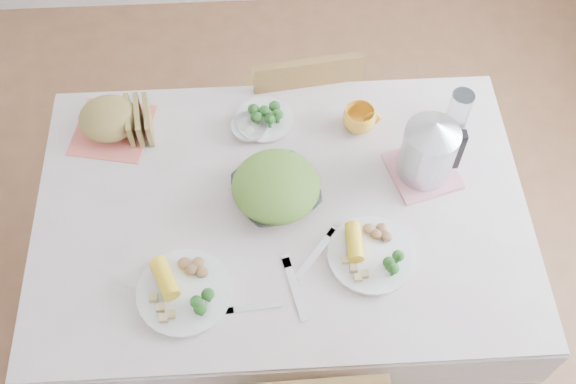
{
  "coord_description": "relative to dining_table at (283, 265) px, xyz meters",
  "views": [
    {
      "loc": [
        -0.04,
        -1.07,
        2.52
      ],
      "look_at": [
        0.02,
        0.02,
        0.82
      ],
      "focal_mm": 42.0,
      "sensor_mm": 36.0,
      "label": 1
    }
  ],
  "objects": [
    {
      "name": "floor",
      "position": [
        0.0,
        0.0,
        -0.38
      ],
      "size": [
        3.6,
        3.6,
        0.0
      ],
      "primitive_type": "plane",
      "color": "brown",
      "rests_on": "ground"
    },
    {
      "name": "dining_table",
      "position": [
        0.0,
        0.0,
        0.0
      ],
      "size": [
        1.4,
        0.9,
        0.75
      ],
      "primitive_type": "cube",
      "color": "brown",
      "rests_on": "floor"
    },
    {
      "name": "tablecloth",
      "position": [
        0.0,
        0.0,
        0.38
      ],
      "size": [
        1.5,
        1.0,
        0.01
      ],
      "primitive_type": "cube",
      "color": "beige",
      "rests_on": "dining_table"
    },
    {
      "name": "chair_far",
      "position": [
        0.09,
        0.67,
        0.09
      ],
      "size": [
        0.44,
        0.44,
        0.87
      ],
      "primitive_type": "cube",
      "rotation": [
        0.0,
        0.0,
        3.27
      ],
      "color": "brown",
      "rests_on": "floor"
    },
    {
      "name": "salad_bowl",
      "position": [
        -0.02,
        0.04,
        0.42
      ],
      "size": [
        0.33,
        0.33,
        0.06
      ],
      "primitive_type": "imported",
      "rotation": [
        0.0,
        0.0,
        0.39
      ],
      "color": "white",
      "rests_on": "tablecloth"
    },
    {
      "name": "dinner_plate_left",
      "position": [
        -0.29,
        -0.27,
        0.4
      ],
      "size": [
        0.28,
        0.28,
        0.02
      ],
      "primitive_type": "cylinder",
      "rotation": [
        0.0,
        0.0,
        0.05
      ],
      "color": "white",
      "rests_on": "tablecloth"
    },
    {
      "name": "dinner_plate_right",
      "position": [
        0.25,
        -0.18,
        0.4
      ],
      "size": [
        0.33,
        0.33,
        0.02
      ],
      "primitive_type": "cylinder",
      "rotation": [
        0.0,
        0.0,
        -0.36
      ],
      "color": "white",
      "rests_on": "tablecloth"
    },
    {
      "name": "broccoli_plate",
      "position": [
        -0.04,
        0.34,
        0.4
      ],
      "size": [
        0.25,
        0.25,
        0.02
      ],
      "primitive_type": "cylinder",
      "rotation": [
        0.0,
        0.0,
        0.33
      ],
      "color": "beige",
      "rests_on": "tablecloth"
    },
    {
      "name": "napkin",
      "position": [
        -0.54,
        0.33,
        0.39
      ],
      "size": [
        0.29,
        0.29,
        0.0
      ],
      "primitive_type": "cube",
      "rotation": [
        0.0,
        0.0,
        -0.2
      ],
      "color": "#E46858",
      "rests_on": "tablecloth"
    },
    {
      "name": "bread_loaf",
      "position": [
        -0.54,
        0.33,
        0.45
      ],
      "size": [
        0.22,
        0.21,
        0.11
      ],
      "primitive_type": "ellipsoid",
      "rotation": [
        0.0,
        0.0,
        0.15
      ],
      "color": "olive",
      "rests_on": "napkin"
    },
    {
      "name": "fruit_bowl",
      "position": [
        -0.09,
        0.3,
        0.41
      ],
      "size": [
        0.13,
        0.13,
        0.04
      ],
      "primitive_type": "imported",
      "rotation": [
        0.0,
        0.0,
        -0.1
      ],
      "color": "white",
      "rests_on": "tablecloth"
    },
    {
      "name": "yellow_mug",
      "position": [
        0.27,
        0.3,
        0.43
      ],
      "size": [
        0.12,
        0.12,
        0.08
      ],
      "primitive_type": "imported",
      "rotation": [
        0.0,
        0.0,
        0.08
      ],
      "color": "gold",
      "rests_on": "tablecloth"
    },
    {
      "name": "glass_tumbler",
      "position": [
        0.59,
        0.3,
        0.45
      ],
      "size": [
        0.09,
        0.09,
        0.14
      ],
      "primitive_type": "cylinder",
      "rotation": [
        0.0,
        0.0,
        -0.36
      ],
      "color": "white",
      "rests_on": "tablecloth"
    },
    {
      "name": "pink_tray",
      "position": [
        0.45,
        0.11,
        0.4
      ],
      "size": [
        0.25,
        0.25,
        0.02
      ],
      "primitive_type": "cube",
      "rotation": [
        0.0,
        0.0,
        0.27
      ],
      "color": "#D4818B",
      "rests_on": "tablecloth"
    },
    {
      "name": "electric_kettle",
      "position": [
        0.45,
        0.11,
        0.51
      ],
      "size": [
        0.22,
        0.22,
        0.23
      ],
      "primitive_type": "cylinder",
      "rotation": [
        0.0,
        0.0,
        -0.4
      ],
      "color": "#B2B5BA",
      "rests_on": "pink_tray"
    },
    {
      "name": "fork_left",
      "position": [
        0.02,
        -0.27,
        0.39
      ],
      "size": [
        0.07,
        0.2,
        0.0
      ],
      "primitive_type": "cube",
      "rotation": [
        0.0,
        0.0,
        0.22
      ],
      "color": "silver",
      "rests_on": "tablecloth"
    },
    {
      "name": "fork_right",
      "position": [
        0.09,
        -0.16,
        0.39
      ],
      "size": [
        0.14,
        0.17,
        0.0
      ],
      "primitive_type": "cube",
      "rotation": [
        0.0,
        0.0,
        -0.67
      ],
      "color": "silver",
      "rests_on": "tablecloth"
    },
    {
      "name": "knife",
      "position": [
        -0.09,
        -0.32,
        0.39
      ],
      "size": [
        0.16,
        0.03,
        0.0
      ],
      "primitive_type": "cube",
      "rotation": [
        0.0,
        0.0,
        1.66
      ],
      "color": "silver",
      "rests_on": "tablecloth"
    }
  ]
}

